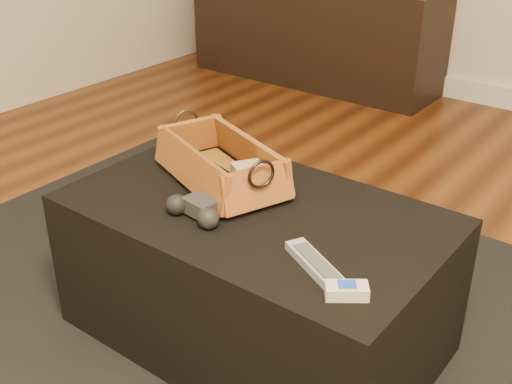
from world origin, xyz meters
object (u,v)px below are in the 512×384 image
Objects in this scene: wicker_basket at (221,166)px; silver_remote at (317,265)px; ottoman at (255,274)px; tv_remote at (212,172)px; game_controller at (196,209)px; cream_gadget at (347,291)px; media_cabinet at (315,32)px.

wicker_basket is 2.27× the size of silver_remote.
wicker_basket reaches higher than ottoman.
ottoman is at bearing 152.97° from silver_remote.
tv_remote reaches higher than ottoman.
game_controller is 0.37m from silver_remote.
tv_remote reaches higher than silver_remote.
ottoman is 10.08× the size of cream_gadget.
media_cabinet is 2.38m from wicker_basket.
media_cabinet is 2.59m from game_controller.
game_controller reaches higher than cream_gadget.
silver_remote is at bearing -27.03° from ottoman.
wicker_basket is at bearing 30.87° from tv_remote.
tv_remote is at bearing 157.26° from silver_remote.
wicker_basket reaches higher than silver_remote.
silver_remote is at bearing -7.43° from tv_remote.
wicker_basket is at bearing 155.48° from cream_gadget.
media_cabinet is 2.37m from tv_remote.
media_cabinet is at bearing 119.02° from ottoman.
ottoman is 0.49m from cream_gadget.
cream_gadget is (1.60, -2.38, 0.14)m from media_cabinet.
ottoman is (1.21, -2.19, -0.09)m from media_cabinet.
media_cabinet is 2.87m from cream_gadget.
wicker_basket is (0.03, 0.01, 0.02)m from tv_remote.
game_controller is at bearing -44.89° from tv_remote.
game_controller is at bearing 173.64° from cream_gadget.
wicker_basket is 0.61m from cream_gadget.
cream_gadget is at bearing -26.20° from ottoman.
silver_remote is at bearing -24.68° from wicker_basket.
silver_remote is (0.45, -0.21, -0.04)m from wicker_basket.
ottoman is at bearing 153.80° from cream_gadget.
silver_remote is 2.12× the size of cream_gadget.
tv_remote is 0.52m from silver_remote.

